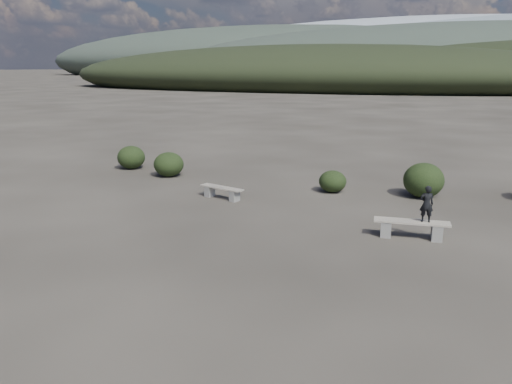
% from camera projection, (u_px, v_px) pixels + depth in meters
% --- Properties ---
extents(ground, '(1200.00, 1200.00, 0.00)m').
position_uv_depth(ground, '(166.00, 273.00, 11.02)').
color(ground, '#2C2822').
rests_on(ground, ground).
extents(bench_left, '(1.71, 0.72, 0.42)m').
position_uv_depth(bench_left, '(222.00, 192.00, 17.13)').
color(bench_left, slate).
rests_on(bench_left, ground).
extents(bench_right, '(1.98, 0.68, 0.49)m').
position_uv_depth(bench_right, '(411.00, 228.00, 13.17)').
color(bench_right, slate).
rests_on(bench_right, ground).
extents(seated_person, '(0.40, 0.32, 0.97)m').
position_uv_depth(seated_person, '(427.00, 204.00, 12.92)').
color(seated_person, black).
rests_on(seated_person, bench_right).
extents(shrub_a, '(1.23, 1.23, 1.01)m').
position_uv_depth(shrub_a, '(169.00, 164.00, 20.59)').
color(shrub_a, black).
rests_on(shrub_a, ground).
extents(shrub_c, '(0.99, 0.99, 0.79)m').
position_uv_depth(shrub_c, '(333.00, 181.00, 18.02)').
color(shrub_c, black).
rests_on(shrub_c, ground).
extents(shrub_d, '(1.38, 1.38, 1.21)m').
position_uv_depth(shrub_d, '(424.00, 180.00, 17.27)').
color(shrub_d, black).
rests_on(shrub_d, ground).
extents(shrub_f, '(1.21, 1.21, 1.02)m').
position_uv_depth(shrub_f, '(131.00, 157.00, 22.14)').
color(shrub_f, black).
rests_on(shrub_f, ground).
extents(mountain_ridges, '(500.00, 400.00, 56.00)m').
position_uv_depth(mountain_ridges, '(450.00, 56.00, 314.30)').
color(mountain_ridges, black).
rests_on(mountain_ridges, ground).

